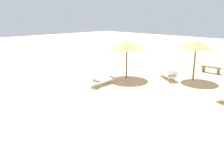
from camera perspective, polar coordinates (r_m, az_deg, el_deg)
name	(u,v)px	position (r m, az deg, el deg)	size (l,w,h in m)	color
ground_plane	(65,112)	(10.58, -11.77, -9.19)	(80.00, 80.00, 0.00)	#D1B284
parasol_0	(196,45)	(15.83, 20.36, 7.07)	(2.33, 2.33, 2.66)	#75604C
parasol_1	(127,45)	(15.46, 3.75, 7.40)	(2.61, 2.61, 2.57)	#75604C
lounger_0	(169,74)	(16.04, 14.04, 0.10)	(1.88, 1.58, 0.81)	white
lounger_1	(102,80)	(14.27, -2.41, -1.28)	(0.80, 1.93, 0.74)	white
bench_1	(211,68)	(18.73, 23.61, 1.41)	(1.52, 0.50, 0.49)	brown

